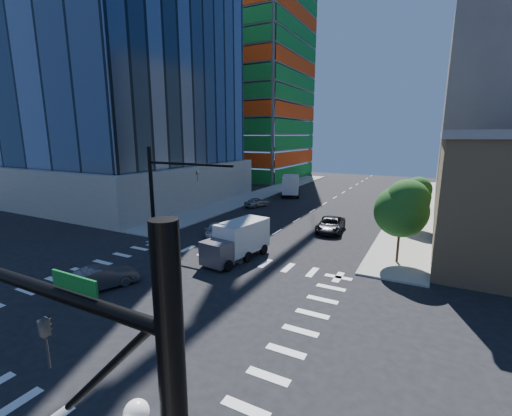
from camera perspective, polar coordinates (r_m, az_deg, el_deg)
The scene contains 14 objects.
ground at distance 23.08m, azimuth -15.77°, elevation -14.80°, with size 160.00×160.00×0.00m, color black.
road_markings at distance 23.08m, azimuth -15.77°, elevation -14.79°, with size 20.00×20.00×0.01m, color silver.
sidewalk_ne at distance 55.71m, azimuth 25.00°, elevation 0.31°, with size 5.00×60.00×0.15m, color #989690.
sidewalk_nw at distance 61.89m, azimuth 1.28°, elevation 2.49°, with size 5.00×60.00×0.15m, color #989690.
construction_building at distance 88.58m, azimuth -1.17°, elevation 21.27°, with size 25.16×34.50×70.60m.
signal_mast_nw at distance 36.24m, azimuth -15.40°, elevation 4.02°, with size 10.20×0.40×9.00m.
tree_south at distance 29.23m, azimuth 23.31°, elevation 0.05°, with size 4.16×4.16×6.82m.
tree_north at distance 41.15m, azimuth 25.02°, elevation 2.10°, with size 3.54×3.52×5.78m.
car_nb_far at distance 37.95m, azimuth 12.34°, elevation -2.73°, with size 2.62×5.68×1.58m, color black.
car_sb_near at distance 36.47m, azimuth -6.55°, elevation -3.38°, with size 1.77×4.35×1.26m, color white.
car_sb_mid at distance 50.16m, azimuth 0.15°, elevation 0.98°, with size 1.63×4.05×1.38m, color gray.
car_sb_cross at distance 25.93m, azimuth -24.35°, elevation -10.53°, with size 1.63×4.69×1.54m, color #444548.
box_truck_near at distance 28.69m, azimuth -3.50°, elevation -6.00°, with size 3.40×6.29×3.14m.
box_truck_far at distance 60.06m, azimuth 5.84°, elevation 3.60°, with size 5.08×7.41×3.58m.
Camera 1 is at (14.54, -14.74, 10.20)m, focal length 24.00 mm.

